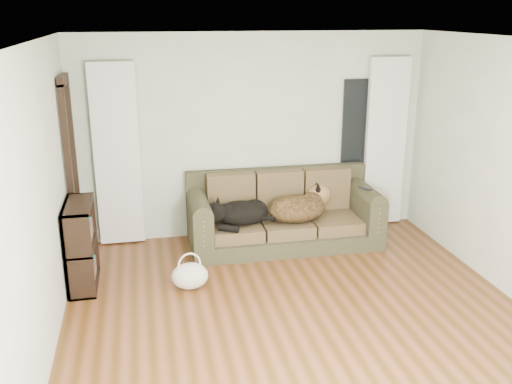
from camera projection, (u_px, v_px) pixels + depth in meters
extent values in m
plane|color=#4C2D0F|center=(304.00, 327.00, 5.36)|extent=(5.00, 5.00, 0.00)
plane|color=white|center=(313.00, 42.00, 4.57)|extent=(5.00, 5.00, 0.00)
cube|color=silver|center=(252.00, 136.00, 7.30)|extent=(4.50, 0.04, 2.60)
cube|color=silver|center=(37.00, 213.00, 4.54)|extent=(0.04, 5.00, 2.60)
cube|color=white|center=(117.00, 156.00, 6.94)|extent=(0.55, 0.08, 2.25)
cube|color=white|center=(385.00, 143.00, 7.62)|extent=(0.55, 0.08, 2.25)
cube|color=black|center=(360.00, 125.00, 7.52)|extent=(0.50, 0.03, 1.20)
cube|color=black|center=(72.00, 174.00, 6.53)|extent=(0.07, 0.60, 2.10)
cube|color=#302E1E|center=(284.00, 211.00, 7.13)|extent=(2.37, 1.02, 0.97)
ellipsoid|color=black|center=(239.00, 214.00, 6.92)|extent=(0.71, 0.52, 0.29)
ellipsoid|color=black|center=(300.00, 208.00, 7.09)|extent=(0.87, 0.69, 0.35)
cube|color=black|center=(365.00, 188.00, 7.09)|extent=(0.14, 0.20, 0.02)
ellipsoid|color=beige|center=(190.00, 274.00, 6.06)|extent=(0.40, 0.31, 0.29)
cube|color=black|center=(81.00, 242.00, 6.04)|extent=(0.31, 0.75, 0.93)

